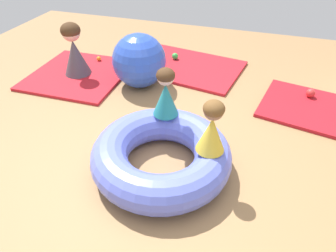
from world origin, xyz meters
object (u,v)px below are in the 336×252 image
object	(u,v)px
exercise_ball_large	(139,61)
play_ball_red	(311,93)
child_in_yellow	(212,127)
inflatable_cushion	(161,155)
adult_seated	(74,50)
child_in_teal	(166,93)
play_ball_orange	(99,59)
play_ball_green	(175,56)

from	to	relation	value
exercise_ball_large	play_ball_red	bearing A→B (deg)	7.55
child_in_yellow	play_ball_red	bearing A→B (deg)	99.96
inflatable_cushion	child_in_yellow	xyz separation A→B (m)	(0.42, 0.02, 0.40)
child_in_yellow	adult_seated	world-z (taller)	child_in_yellow
child_in_yellow	child_in_teal	distance (m)	0.65
inflatable_cushion	play_ball_red	size ratio (longest dim) A/B	11.75
adult_seated	play_ball_orange	xyz separation A→B (m)	(0.08, 0.46, -0.31)
inflatable_cushion	child_in_teal	size ratio (longest dim) A/B	2.63
inflatable_cushion	play_ball_red	distance (m)	2.19
play_ball_orange	child_in_teal	bearing A→B (deg)	-43.04
child_in_yellow	play_ball_red	xyz separation A→B (m)	(0.95, 1.68, -0.47)
inflatable_cushion	play_ball_green	xyz separation A→B (m)	(-0.54, 2.26, -0.08)
child_in_teal	play_ball_red	xyz separation A→B (m)	(1.46, 1.29, -0.47)
child_in_yellow	play_ball_green	bearing A→B (deg)	152.79
adult_seated	play_ball_red	bearing A→B (deg)	57.38
play_ball_green	child_in_yellow	bearing A→B (deg)	-66.59
child_in_yellow	play_ball_orange	xyz separation A→B (m)	(-2.06, 1.83, -0.49)
inflatable_cushion	exercise_ball_large	size ratio (longest dim) A/B	1.82
play_ball_red	play_ball_orange	world-z (taller)	play_ball_red
adult_seated	play_ball_red	size ratio (longest dim) A/B	6.62
child_in_yellow	play_ball_red	distance (m)	1.99
inflatable_cushion	play_ball_orange	size ratio (longest dim) A/B	19.31
inflatable_cushion	play_ball_green	world-z (taller)	inflatable_cushion
adult_seated	play_ball_orange	bearing A→B (deg)	131.79
play_ball_orange	adult_seated	bearing A→B (deg)	-99.88
adult_seated	play_ball_green	distance (m)	1.48
adult_seated	play_ball_red	world-z (taller)	adult_seated
play_ball_red	play_ball_green	distance (m)	1.99
play_ball_red	exercise_ball_large	xyz separation A→B (m)	(-2.15, -0.29, 0.25)
exercise_ball_large	play_ball_orange	bearing A→B (deg)	153.07
play_ball_green	play_ball_orange	bearing A→B (deg)	-159.71
inflatable_cushion	play_ball_red	xyz separation A→B (m)	(1.37, 1.70, -0.07)
play_ball_green	play_ball_orange	world-z (taller)	play_ball_green
inflatable_cushion	exercise_ball_large	xyz separation A→B (m)	(-0.78, 1.42, 0.18)
child_in_yellow	play_ball_green	xyz separation A→B (m)	(-0.97, 2.23, -0.47)
child_in_teal	play_ball_orange	xyz separation A→B (m)	(-1.54, 1.44, -0.49)
inflatable_cushion	adult_seated	xyz separation A→B (m)	(-1.71, 1.40, 0.22)
child_in_yellow	play_ball_orange	size ratio (longest dim) A/B	7.21
inflatable_cushion	play_ball_red	bearing A→B (deg)	51.16
inflatable_cushion	play_ball_orange	xyz separation A→B (m)	(-1.63, 1.85, -0.09)
child_in_yellow	adult_seated	xyz separation A→B (m)	(-2.13, 1.37, -0.18)
child_in_yellow	adult_seated	bearing A→B (deg)	-173.37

